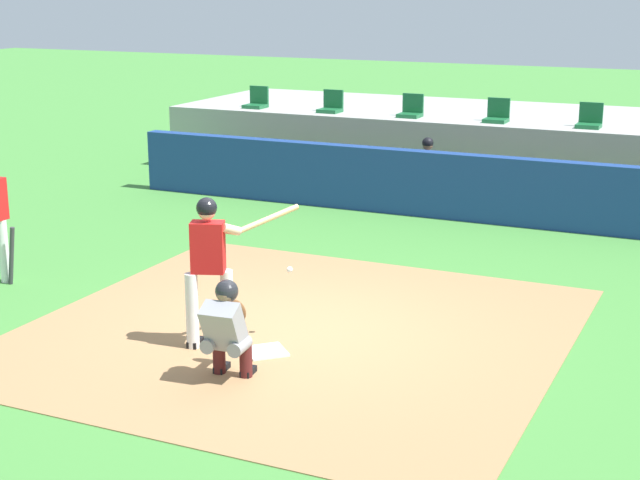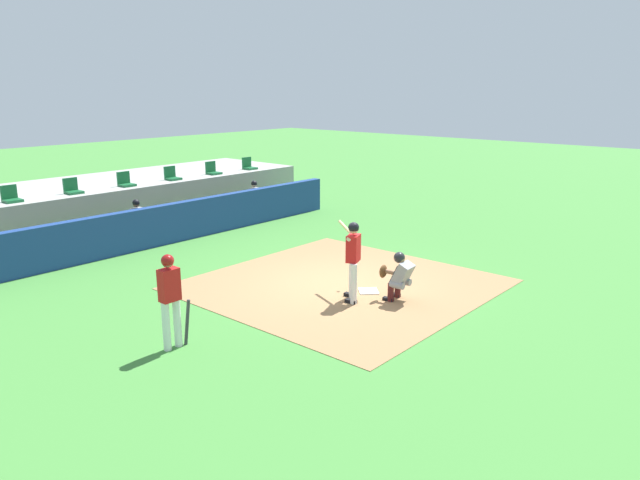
{
  "view_description": "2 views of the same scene",
  "coord_description": "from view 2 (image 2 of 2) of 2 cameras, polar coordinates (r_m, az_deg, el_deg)",
  "views": [
    {
      "loc": [
        4.96,
        -10.1,
        4.18
      ],
      "look_at": [
        0.0,
        0.7,
        1.0
      ],
      "focal_mm": 54.36,
      "sensor_mm": 36.0,
      "label": 1
    },
    {
      "loc": [
        -10.58,
        -8.5,
        4.64
      ],
      "look_at": [
        0.0,
        0.7,
        1.0
      ],
      "focal_mm": 33.16,
      "sensor_mm": 36.0,
      "label": 2
    }
  ],
  "objects": [
    {
      "name": "ground_plane",
      "position": [
        14.34,
        2.12,
        -4.33
      ],
      "size": [
        80.0,
        80.0,
        0.0
      ],
      "primitive_type": "plane",
      "color": "#428438"
    },
    {
      "name": "dirt_infield",
      "position": [
        14.34,
        2.12,
        -4.31
      ],
      "size": [
        6.4,
        6.4,
        0.01
      ],
      "primitive_type": "cube",
      "color": "#9E754C",
      "rests_on": "ground"
    },
    {
      "name": "home_plate",
      "position": [
        13.88,
        4.7,
        -4.93
      ],
      "size": [
        0.62,
        0.62,
        0.02
      ],
      "primitive_type": "cube",
      "rotation": [
        0.0,
        0.0,
        0.79
      ],
      "color": "white",
      "rests_on": "dirt_infield"
    },
    {
      "name": "batter_at_plate",
      "position": [
        13.02,
        3.19,
        -1.54
      ],
      "size": [
        0.96,
        1.19,
        1.8
      ],
      "color": "silver",
      "rests_on": "ground"
    },
    {
      "name": "catcher_crouched",
      "position": [
        13.23,
        7.56,
        -3.32
      ],
      "size": [
        0.52,
        1.77,
        1.13
      ],
      "color": "gray",
      "rests_on": "ground"
    },
    {
      "name": "on_deck_batter",
      "position": [
        10.97,
        -14.24,
        -5.19
      ],
      "size": [
        0.58,
        0.23,
        1.79
      ],
      "color": "silver",
      "rests_on": "ground"
    },
    {
      "name": "dugout_wall",
      "position": [
        18.8,
        -13.47,
        1.74
      ],
      "size": [
        13.0,
        0.3,
        1.2
      ],
      "primitive_type": "cube",
      "color": "navy",
      "rests_on": "ground"
    },
    {
      "name": "dugout_bench",
      "position": [
        19.68,
        -15.11,
        1.08
      ],
      "size": [
        11.8,
        0.44,
        0.45
      ],
      "primitive_type": "cube",
      "color": "olive",
      "rests_on": "ground"
    },
    {
      "name": "dugout_player_0",
      "position": [
        19.02,
        -17.01,
        1.88
      ],
      "size": [
        0.49,
        0.7,
        1.3
      ],
      "color": "#939399",
      "rests_on": "ground"
    },
    {
      "name": "dugout_player_1",
      "position": [
        21.95,
        -6.11,
        4.07
      ],
      "size": [
        0.49,
        0.7,
        1.3
      ],
      "color": "#939399",
      "rests_on": "ground"
    },
    {
      "name": "stands_platform",
      "position": [
        22.45,
        -20.1,
        3.56
      ],
      "size": [
        15.0,
        4.4,
        1.4
      ],
      "primitive_type": "cube",
      "color": "#9E9E99",
      "rests_on": "ground"
    },
    {
      "name": "stadium_seat_1",
      "position": [
        19.4,
        -27.65,
        3.68
      ],
      "size": [
        0.46,
        0.46,
        0.48
      ],
      "color": "#196033",
      "rests_on": "stands_platform"
    },
    {
      "name": "stadium_seat_2",
      "position": [
        20.13,
        -22.77,
        4.55
      ],
      "size": [
        0.46,
        0.46,
        0.48
      ],
      "color": "#196033",
      "rests_on": "stands_platform"
    },
    {
      "name": "stadium_seat_3",
      "position": [
        21.01,
        -18.25,
        5.33
      ],
      "size": [
        0.46,
        0.46,
        0.48
      ],
      "color": "#196033",
      "rests_on": "stands_platform"
    },
    {
      "name": "stadium_seat_4",
      "position": [
        22.0,
        -14.1,
        6.01
      ],
      "size": [
        0.46,
        0.46,
        0.48
      ],
      "color": "#196033",
      "rests_on": "stands_platform"
    },
    {
      "name": "stadium_seat_5",
      "position": [
        23.1,
        -10.32,
        6.6
      ],
      "size": [
        0.46,
        0.46,
        0.48
      ],
      "color": "#196033",
      "rests_on": "stands_platform"
    },
    {
      "name": "stadium_seat_6",
      "position": [
        24.29,
        -6.89,
        7.11
      ],
      "size": [
        0.46,
        0.46,
        0.48
      ],
      "color": "#196033",
      "rests_on": "stands_platform"
    }
  ]
}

